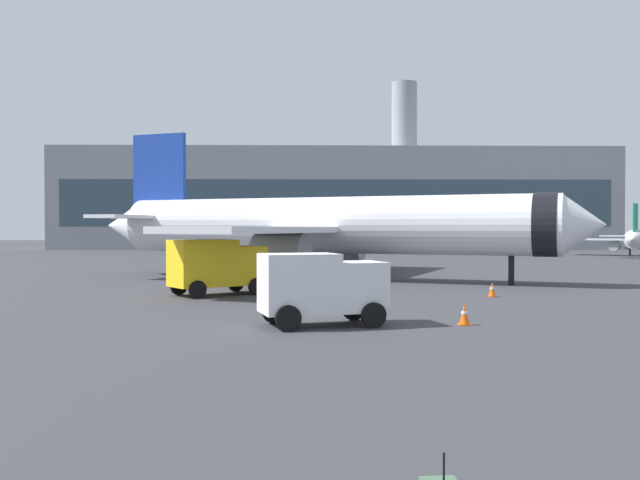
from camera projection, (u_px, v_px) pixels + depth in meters
airplane_at_gate at (325, 226)px, 46.93m from camera, size 34.20×31.38×10.50m
service_truck at (216, 264)px, 36.26m from camera, size 5.21×4.50×2.90m
cargo_van at (321, 285)px, 24.82m from camera, size 4.78×3.30×2.60m
safety_cone_near at (239, 271)px, 49.53m from camera, size 0.44×0.44×0.81m
safety_cone_mid at (464, 314)px, 25.00m from camera, size 0.44×0.44×0.78m
safety_cone_far at (255, 266)px, 57.10m from camera, size 0.44×0.44×0.73m
safety_cone_outer at (492, 290)px, 35.33m from camera, size 0.44×0.44×0.75m
terminal_building at (336, 199)px, 120.79m from camera, size 93.86×17.72×28.85m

